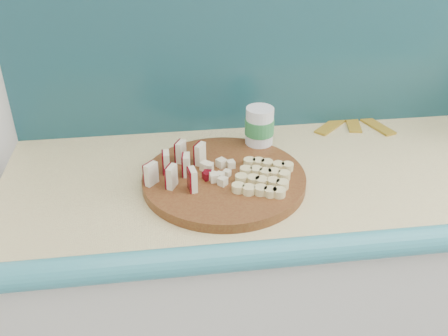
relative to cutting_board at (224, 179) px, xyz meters
name	(u,v)px	position (x,y,z in m)	size (l,w,h in m)	color
kitchen_counter	(395,289)	(0.54, 0.02, -0.47)	(2.20, 0.63, 0.91)	beige
backsplash	(396,39)	(0.54, 0.31, 0.24)	(2.20, 0.02, 0.50)	teal
cutting_board	(224,179)	(0.00, 0.00, 0.00)	(0.40, 0.40, 0.03)	#491F0F
apple_wedges	(178,166)	(-0.11, 0.01, 0.04)	(0.15, 0.18, 0.06)	beige
apple_chunks	(214,170)	(-0.02, 0.01, 0.02)	(0.06, 0.06, 0.02)	beige
banana_slices	(264,177)	(0.09, -0.04, 0.02)	(0.16, 0.18, 0.02)	#D5C482
canister	(259,129)	(0.12, 0.15, 0.05)	(0.08, 0.08, 0.13)	silver
banana_peel	(353,122)	(0.44, 0.29, -0.01)	(0.24, 0.21, 0.01)	gold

